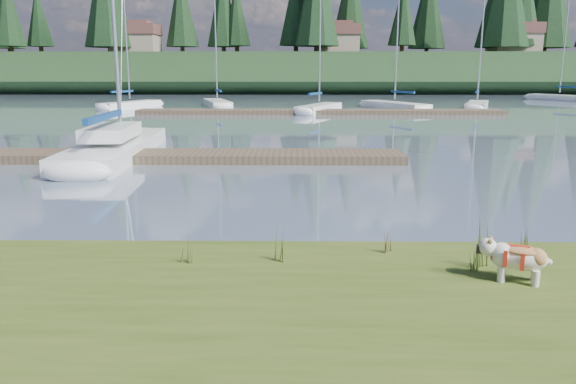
{
  "coord_description": "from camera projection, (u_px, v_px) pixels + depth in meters",
  "views": [
    {
      "loc": [
        0.25,
        -10.4,
        3.14
      ],
      "look_at": [
        0.12,
        -0.5,
        0.96
      ],
      "focal_mm": 35.0,
      "sensor_mm": 36.0,
      "label": 1
    }
  ],
  "objects": [
    {
      "name": "ground",
      "position": [
        292.0,
        114.0,
        40.13
      ],
      "size": [
        200.0,
        200.0,
        0.0
      ],
      "primitive_type": "plane",
      "color": "gray",
      "rests_on": "ground"
    },
    {
      "name": "mud_lip",
      "position": [
        280.0,
        259.0,
        9.25
      ],
      "size": [
        60.0,
        0.5,
        0.14
      ],
      "primitive_type": "cube",
      "color": "#33281C",
      "rests_on": "ground"
    },
    {
      "name": "ridge",
      "position": [
        294.0,
        74.0,
        81.59
      ],
      "size": [
        200.0,
        20.0,
        5.0
      ],
      "primitive_type": "cube",
      "color": "#1C3319",
      "rests_on": "ground"
    },
    {
      "name": "dock_near",
      "position": [
        174.0,
        156.0,
        19.64
      ],
      "size": [
        16.0,
        2.0,
        0.3
      ],
      "primitive_type": "cube",
      "color": "#4C3D2C",
      "rests_on": "ground"
    },
    {
      "name": "weed_3",
      "position": [
        189.0,
        250.0,
        8.23
      ],
      "size": [
        0.17,
        0.14,
        0.44
      ],
      "color": "#475B23",
      "rests_on": "bank"
    },
    {
      "name": "sailboat_bg_0",
      "position": [
        135.0,
        104.0,
        45.97
      ],
      "size": [
        4.19,
        7.05,
        10.41
      ],
      "rotation": [
        0.0,
        0.0,
        1.15
      ],
      "color": "white",
      "rests_on": "ground"
    },
    {
      "name": "conifer_1",
      "position": [
        8.0,
        9.0,
        78.26
      ],
      "size": [
        4.4,
        4.4,
        11.3
      ],
      "color": "#382619",
      "rests_on": "ridge"
    },
    {
      "name": "sailboat_main",
      "position": [
        121.0,
        142.0,
        21.31
      ],
      "size": [
        2.62,
        10.43,
        14.7
      ],
      "rotation": [
        0.0,
        0.0,
        1.63
      ],
      "color": "white",
      "rests_on": "ground"
    },
    {
      "name": "sailboat_bg_4",
      "position": [
        477.0,
        105.0,
        45.4
      ],
      "size": [
        3.91,
        7.25,
        10.73
      ],
      "rotation": [
        0.0,
        0.0,
        1.2
      ],
      "color": "white",
      "rests_on": "ground"
    },
    {
      "name": "sailboat_bg_2",
      "position": [
        322.0,
        107.0,
        42.25
      ],
      "size": [
        4.1,
        7.27,
        11.0
      ],
      "rotation": [
        0.0,
        0.0,
        1.18
      ],
      "color": "white",
      "rests_on": "ground"
    },
    {
      "name": "weed_4",
      "position": [
        476.0,
        257.0,
        7.93
      ],
      "size": [
        0.17,
        0.14,
        0.46
      ],
      "color": "#475B23",
      "rests_on": "bank"
    },
    {
      "name": "house_1",
      "position": [
        337.0,
        39.0,
        78.53
      ],
      "size": [
        6.3,
        5.3,
        4.65
      ],
      "color": "gray",
      "rests_on": "ridge"
    },
    {
      "name": "house_0",
      "position": [
        136.0,
        38.0,
        77.91
      ],
      "size": [
        6.3,
        5.3,
        4.65
      ],
      "color": "gray",
      "rests_on": "ridge"
    },
    {
      "name": "dock_far",
      "position": [
        320.0,
        112.0,
        40.07
      ],
      "size": [
        26.0,
        2.2,
        0.3
      ],
      "primitive_type": "cube",
      "color": "#4C3D2C",
      "rests_on": "ground"
    },
    {
      "name": "bulldog",
      "position": [
        517.0,
        256.0,
        7.47
      ],
      "size": [
        0.94,
        0.59,
        0.55
      ],
      "rotation": [
        0.0,
        0.0,
        2.78
      ],
      "color": "silver",
      "rests_on": "bank"
    },
    {
      "name": "weed_1",
      "position": [
        385.0,
        241.0,
        8.73
      ],
      "size": [
        0.17,
        0.14,
        0.41
      ],
      "color": "#475B23",
      "rests_on": "bank"
    },
    {
      "name": "sailboat_bg_1",
      "position": [
        216.0,
        103.0,
        47.97
      ],
      "size": [
        3.58,
        7.92,
        11.65
      ],
      "rotation": [
        0.0,
        0.0,
        1.84
      ],
      "color": "white",
      "rests_on": "ground"
    },
    {
      "name": "weed_2",
      "position": [
        484.0,
        244.0,
        8.04
      ],
      "size": [
        0.17,
        0.14,
        0.78
      ],
      "color": "#475B23",
      "rests_on": "bank"
    },
    {
      "name": "house_2",
      "position": [
        514.0,
        38.0,
        76.27
      ],
      "size": [
        6.3,
        5.3,
        4.65
      ],
      "color": "gray",
      "rests_on": "ridge"
    },
    {
      "name": "weed_0",
      "position": [
        282.0,
        247.0,
        8.25
      ],
      "size": [
        0.17,
        0.14,
        0.56
      ],
      "color": "#475B23",
      "rests_on": "bank"
    },
    {
      "name": "conifer_5",
      "position": [
        403.0,
        12.0,
        76.69
      ],
      "size": [
        3.96,
        3.96,
        10.35
      ],
      "color": "#382619",
      "rests_on": "ridge"
    },
    {
      "name": "sailboat_bg_3",
      "position": [
        389.0,
        105.0,
        45.19
      ],
      "size": [
        5.08,
        8.18,
        12.15
      ],
      "rotation": [
        0.0,
        0.0,
        2.02
      ],
      "color": "white",
      "rests_on": "ground"
    },
    {
      "name": "conifer_3",
      "position": [
        223.0,
        6.0,
        78.76
      ],
      "size": [
        4.84,
        4.84,
        12.25
      ],
      "color": "#382619",
      "rests_on": "ridge"
    },
    {
      "name": "weed_5",
      "position": [
        525.0,
        241.0,
        8.49
      ],
      "size": [
        0.17,
        0.14,
        0.58
      ],
      "color": "#475B23",
      "rests_on": "bank"
    },
    {
      "name": "sailboat_bg_5",
      "position": [
        554.0,
        97.0,
        57.7
      ],
      "size": [
        4.97,
        6.91,
        10.41
      ],
      "rotation": [
        0.0,
        0.0,
        2.12
      ],
      "color": "white",
      "rests_on": "ground"
    }
  ]
}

